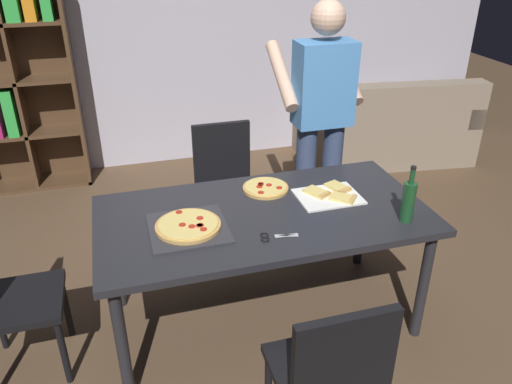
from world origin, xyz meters
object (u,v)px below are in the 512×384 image
dining_table (264,223)px  wine_bottle (408,201)px  couch (384,130)px  kitchen_scissors (273,236)px  pepperoni_pizza_on_tray (188,226)px  chair_far_side (226,178)px  second_pizza_plain (266,188)px  chair_near_camera (330,373)px  person_serving_pizza (321,116)px

dining_table → wine_bottle: (0.70, -0.29, 0.19)m
couch → kitchen_scissors: (-1.92, -2.24, 0.45)m
dining_table → couch: size_ratio=1.01×
dining_table → wine_bottle: bearing=-22.6°
pepperoni_pizza_on_tray → couch: bearing=41.4°
chair_far_side → wine_bottle: 1.46m
wine_bottle → second_pizza_plain: 0.83m
chair_near_camera → dining_table: bearing=90.0°
person_serving_pizza → kitchen_scissors: (-0.66, -0.98, -0.24)m
chair_near_camera → chair_far_side: (0.00, 1.89, 0.00)m
chair_near_camera → second_pizza_plain: size_ratio=3.32×
pepperoni_pizza_on_tray → second_pizza_plain: bearing=31.2°
chair_far_side → couch: 2.17m
chair_far_side → person_serving_pizza: person_serving_pizza is taller
dining_table → second_pizza_plain: second_pizza_plain is taller
chair_near_camera → pepperoni_pizza_on_tray: size_ratio=2.25×
dining_table → second_pizza_plain: bearing=70.6°
chair_near_camera → person_serving_pizza: person_serving_pizza is taller
dining_table → kitchen_scissors: size_ratio=9.15×
second_pizza_plain → dining_table: bearing=-109.4°
person_serving_pizza → second_pizza_plain: size_ratio=6.45×
couch → second_pizza_plain: couch is taller
dining_table → chair_far_side: 0.96m
pepperoni_pizza_on_tray → chair_far_side: bearing=67.0°
dining_table → second_pizza_plain: size_ratio=6.66×
second_pizza_plain → person_serving_pizza: bearing=41.1°
person_serving_pizza → pepperoni_pizza_on_tray: bearing=-143.4°
couch → wine_bottle: size_ratio=5.68×
person_serving_pizza → wine_bottle: (0.07, -1.02, -0.13)m
couch → second_pizza_plain: 2.54m
chair_far_side → dining_table: bearing=-90.0°
person_serving_pizza → kitchen_scissors: size_ratio=8.86×
pepperoni_pizza_on_tray → person_serving_pizza: bearing=36.6°
kitchen_scissors → second_pizza_plain: (0.12, 0.51, 0.01)m
person_serving_pizza → second_pizza_plain: bearing=-138.9°
chair_near_camera → second_pizza_plain: chair_near_camera is taller
wine_bottle → pepperoni_pizza_on_tray: bearing=168.1°
chair_far_side → person_serving_pizza: 0.82m
wine_bottle → kitchen_scissors: bearing=177.1°
chair_far_side → pepperoni_pizza_on_tray: 1.11m
chair_near_camera → pepperoni_pizza_on_tray: bearing=115.5°
wine_bottle → kitchen_scissors: wine_bottle is taller
chair_far_side → wine_bottle: size_ratio=2.85×
dining_table → kitchen_scissors: (-0.03, -0.25, 0.08)m
person_serving_pizza → chair_near_camera: bearing=-110.5°
person_serving_pizza → pepperoni_pizza_on_tray: person_serving_pizza is taller
dining_table → second_pizza_plain: (0.09, 0.26, 0.08)m
chair_far_side → second_pizza_plain: size_ratio=3.32×
chair_near_camera → kitchen_scissors: bearing=92.6°
couch → wine_bottle: 2.63m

